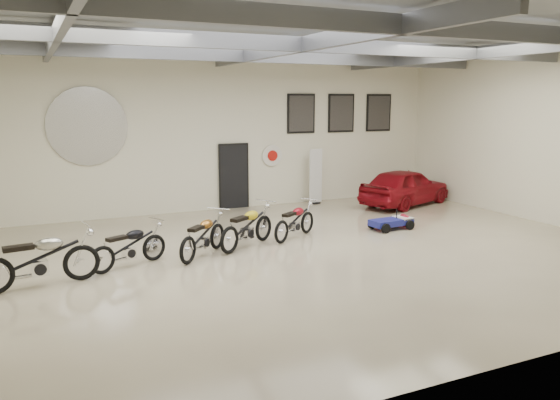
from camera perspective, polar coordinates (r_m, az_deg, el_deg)
name	(u,v)px	position (r m, az deg, el deg)	size (l,w,h in m)	color
floor	(302,255)	(12.82, 2.26, -5.73)	(16.00, 12.00, 0.01)	#BBAF8F
ceiling	(303,33)	(12.40, 2.44, 17.07)	(16.00, 12.00, 0.01)	slate
back_wall	(218,133)	(17.89, -6.51, 6.95)	(16.00, 0.02, 5.00)	#EFE9CD
right_wall	(551,138)	(17.51, 26.47, 5.86)	(0.02, 12.00, 5.00)	#EFE9CD
ceiling_beams	(303,45)	(12.37, 2.43, 15.92)	(15.80, 11.80, 0.32)	slate
door	(234,177)	(18.15, -4.87, 2.42)	(0.92, 0.08, 2.10)	black
logo_plaque	(87,126)	(17.00, -19.48, 7.26)	(2.30, 0.06, 1.16)	silver
poster_left	(301,114)	(18.99, 2.22, 9.01)	(1.05, 0.08, 1.35)	black
poster_mid	(341,113)	(19.77, 6.41, 9.01)	(1.05, 0.08, 1.35)	black
poster_right	(379,113)	(20.64, 10.26, 8.97)	(1.05, 0.08, 1.35)	black
oil_sign	(272,156)	(18.60, -0.83, 4.67)	(0.72, 0.10, 0.72)	white
banner_stand	(316,177)	(18.92, 3.75, 2.45)	(0.52, 0.21, 1.90)	white
motorcycle_silver	(39,258)	(11.46, -23.92, -5.58)	(2.24, 0.69, 1.16)	silver
motorcycle_black	(129,245)	(12.21, -15.53, -4.60)	(1.85, 0.57, 0.96)	silver
motorcycle_gold	(203,235)	(12.69, -8.06, -3.64)	(1.93, 0.60, 1.00)	silver
motorcycle_yellow	(247,226)	(13.36, -3.46, -2.72)	(2.04, 0.63, 1.06)	silver
motorcycle_red	(295,220)	(14.21, 1.56, -2.14)	(1.83, 0.57, 0.95)	silver
go_kart	(395,219)	(15.60, 11.91, -1.97)	(1.52, 0.68, 0.55)	navy
vintage_car	(405,187)	(19.13, 12.95, 1.36)	(3.75, 1.51, 1.28)	maroon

